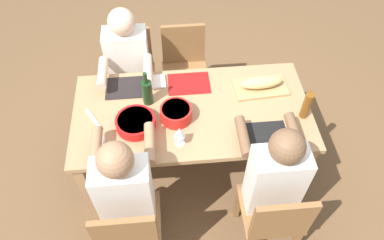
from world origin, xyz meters
name	(u,v)px	position (x,y,z in m)	size (l,w,h in m)	color
ground_plane	(192,165)	(0.00, 0.00, 0.00)	(8.00, 8.00, 0.00)	brown
dining_table	(192,118)	(0.00, 0.00, 0.65)	(1.72, 0.86, 0.74)	#A87F56
chair_near_right	(132,69)	(0.47, -0.75, 0.48)	(0.40, 0.40, 0.85)	olive
diner_near_right	(128,65)	(0.47, -0.57, 0.70)	(0.41, 0.53, 1.20)	#2D2D38
chair_far_left	(274,217)	(-0.47, 0.75, 0.48)	(0.40, 0.40, 0.85)	olive
diner_far_left	(273,176)	(-0.47, 0.57, 0.70)	(0.41, 0.53, 1.20)	#2D2D38
chair_near_center	(184,66)	(0.00, -0.75, 0.48)	(0.40, 0.40, 0.85)	olive
chair_far_right	(129,230)	(0.47, 0.75, 0.48)	(0.40, 0.40, 0.85)	olive
diner_far_right	(125,188)	(0.47, 0.57, 0.70)	(0.41, 0.53, 1.20)	#2D2D38
serving_bowl_fruit	(176,113)	(0.12, 0.06, 0.80)	(0.22, 0.22, 0.10)	red
serving_bowl_pasta	(136,122)	(0.40, 0.11, 0.78)	(0.28, 0.28, 0.07)	red
cutting_board	(260,87)	(-0.54, -0.17, 0.75)	(0.40, 0.22, 0.02)	tan
bread_loaf	(261,82)	(-0.54, -0.17, 0.81)	(0.32, 0.11, 0.09)	tan
wine_bottle	(147,92)	(0.31, -0.11, 0.85)	(0.08, 0.08, 0.29)	#193819
beer_bottle	(307,106)	(-0.79, 0.12, 0.85)	(0.06, 0.06, 0.22)	brown
wine_glass	(179,133)	(0.11, 0.28, 0.86)	(0.08, 0.08, 0.17)	silver
placemat_near_right	(127,88)	(0.47, -0.27, 0.74)	(0.32, 0.23, 0.01)	black
placemat_far_left	(264,135)	(-0.47, 0.27, 0.74)	(0.32, 0.23, 0.01)	black
placemat_near_center	(189,84)	(0.00, -0.27, 0.74)	(0.32, 0.23, 0.01)	maroon
fork_far_right	(104,147)	(0.61, 0.27, 0.74)	(0.02, 0.17, 0.01)	silver
carving_knife	(94,119)	(0.70, 0.02, 0.74)	(0.23, 0.02, 0.01)	silver
napkin_stack	(156,82)	(0.25, -0.30, 0.75)	(0.14, 0.14, 0.02)	white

